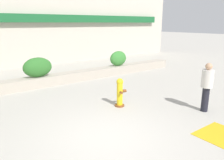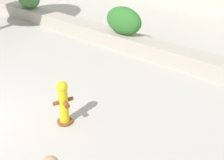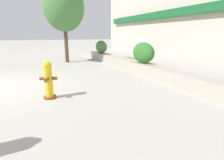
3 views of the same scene
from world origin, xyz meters
The scene contains 5 objects.
planter_wall_low centered at (0.00, 6.00, 0.25)m, with size 18.00×0.70×0.50m, color #ADA393.
hedge_bush_0 centered at (-5.02, 6.00, 0.94)m, with size 1.28×0.70×0.88m, color #427538.
hedge_bush_1 centered at (0.11, 6.00, 0.97)m, with size 1.38×0.70×0.95m, color #2D6B28.
fire_hydrant centered at (1.71, 1.63, 0.55)m, with size 0.48×0.47×1.08m.
street_tree centered at (-5.01, 3.52, 3.40)m, with size 2.76×2.49×4.87m.
Camera 3 is at (6.79, 1.19, 1.78)m, focal length 28.00 mm.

